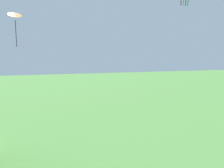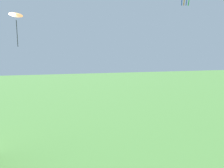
{
  "view_description": "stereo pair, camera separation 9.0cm",
  "coord_description": "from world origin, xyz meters",
  "views": [
    {
      "loc": [
        -2.43,
        -4.07,
        8.04
      ],
      "look_at": [
        0.0,
        7.03,
        6.13
      ],
      "focal_mm": 40.0,
      "sensor_mm": 36.0,
      "label": 1
    },
    {
      "loc": [
        -2.34,
        -4.09,
        8.04
      ],
      "look_at": [
        0.0,
        7.03,
        6.13
      ],
      "focal_mm": 40.0,
      "sensor_mm": 36.0,
      "label": 2
    }
  ],
  "objects": [
    {
      "name": "kite_orange_delta",
      "position": [
        -5.39,
        16.03,
        9.99
      ],
      "size": [
        1.35,
        1.32,
        2.63
      ],
      "color": "orange"
    }
  ]
}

